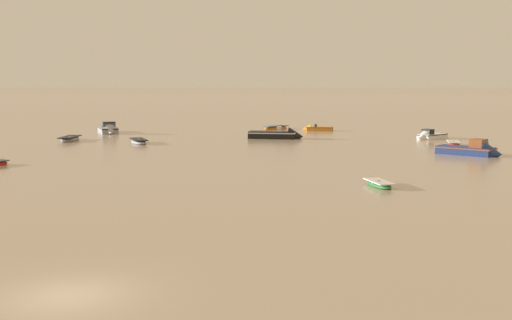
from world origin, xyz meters
name	(u,v)px	position (x,y,z in m)	size (l,w,h in m)	color
ground_plane	(68,296)	(0.00, 0.00, 0.00)	(800.00, 800.00, 0.00)	tan
rowboat_moored_2	(139,142)	(-8.46, 52.64, 0.18)	(3.01, 4.54, 0.68)	gray
motorboat_moored_1	(475,152)	(25.91, 42.31, 0.35)	(6.21, 5.39, 2.34)	navy
rowboat_moored_3	(379,184)	(14.14, 23.77, 0.14)	(1.96, 3.54, 0.53)	#23602D
rowboat_moored_4	(276,128)	(6.78, 73.31, 0.18)	(3.91, 3.85, 0.65)	orange
motorboat_moored_2	(315,129)	(12.19, 70.77, 0.20)	(4.28, 1.67, 1.43)	orange
rowboat_moored_5	(70,139)	(-17.03, 55.21, 0.20)	(1.65, 4.59, 0.72)	gray
rowboat_moored_6	(453,144)	(26.30, 51.89, 0.16)	(1.86, 3.89, 0.59)	red
motorboat_moored_4	(280,136)	(7.42, 59.06, 0.31)	(6.82, 3.15, 2.26)	black
motorboat_moored_5	(429,137)	(25.13, 58.93, 0.27)	(4.54, 4.38, 1.78)	white
motorboat_moored_6	(109,131)	(-15.11, 65.66, 0.34)	(4.09, 6.28, 2.26)	gray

